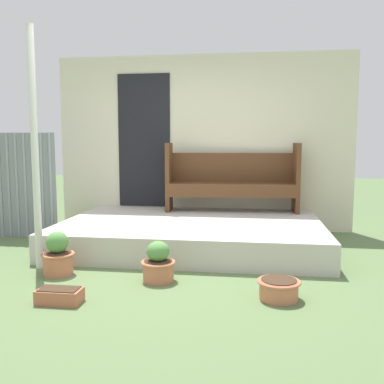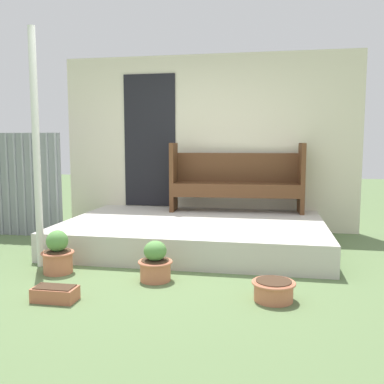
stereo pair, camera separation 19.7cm
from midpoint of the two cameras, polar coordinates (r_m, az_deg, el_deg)
name	(u,v)px [view 1 (the left image)]	position (r m, az deg, el deg)	size (l,w,h in m)	color
ground_plane	(162,270)	(4.50, -5.25, -10.39)	(24.00, 24.00, 0.00)	#5B7547
porch_slab	(192,233)	(5.47, -1.04, -5.51)	(3.23, 2.20, 0.33)	beige
house_wall	(200,143)	(6.47, 0.16, 6.54)	(4.43, 0.08, 2.60)	beige
support_post	(35,150)	(4.70, -21.36, 5.29)	(0.08, 0.08, 2.48)	silver
bench	(232,177)	(6.15, 4.42, 1.95)	(1.89, 0.50, 0.98)	#54331C
flower_pot_left	(58,256)	(4.53, -18.66, -8.08)	(0.33, 0.33, 0.44)	#C67251
flower_pot_middle	(158,264)	(4.13, -5.91, -9.50)	(0.33, 0.33, 0.39)	#C67251
flower_pot_right	(279,288)	(3.74, 9.99, -12.52)	(0.37, 0.37, 0.17)	#C67251
planter_box_rect	(60,296)	(3.80, -18.70, -12.98)	(0.36, 0.19, 0.12)	#B76647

